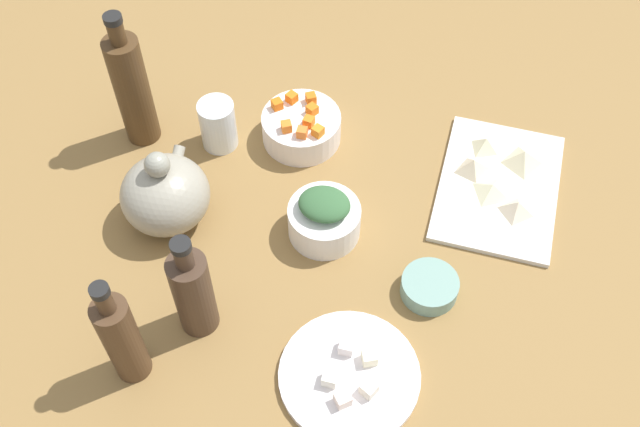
% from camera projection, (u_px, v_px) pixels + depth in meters
% --- Properties ---
extents(tabletop, '(1.90, 1.90, 0.03)m').
position_uv_depth(tabletop, '(320.00, 235.00, 1.33)').
color(tabletop, olive).
rests_on(tabletop, ground).
extents(cutting_board, '(0.31, 0.22, 0.01)m').
position_uv_depth(cutting_board, '(498.00, 187.00, 1.37)').
color(cutting_board, silver).
rests_on(cutting_board, tabletop).
extents(plate_tofu, '(0.22, 0.22, 0.01)m').
position_uv_depth(plate_tofu, '(349.00, 376.00, 1.15)').
color(plate_tofu, white).
rests_on(plate_tofu, tabletop).
extents(bowl_greens, '(0.12, 0.12, 0.06)m').
position_uv_depth(bowl_greens, '(324.00, 222.00, 1.29)').
color(bowl_greens, white).
rests_on(bowl_greens, tabletop).
extents(bowl_carrots, '(0.15, 0.15, 0.06)m').
position_uv_depth(bowl_carrots, '(301.00, 128.00, 1.42)').
color(bowl_carrots, white).
rests_on(bowl_carrots, tabletop).
extents(bowl_small_side, '(0.09, 0.09, 0.03)m').
position_uv_depth(bowl_small_side, '(429.00, 287.00, 1.23)').
color(bowl_small_side, gray).
rests_on(bowl_small_side, tabletop).
extents(teapot, '(0.17, 0.15, 0.16)m').
position_uv_depth(teapot, '(165.00, 194.00, 1.28)').
color(teapot, gray).
rests_on(teapot, tabletop).
extents(bottle_0, '(0.06, 0.06, 0.28)m').
position_uv_depth(bottle_0, '(132.00, 89.00, 1.35)').
color(bottle_0, '#49311A').
rests_on(bottle_0, tabletop).
extents(bottle_1, '(0.06, 0.06, 0.22)m').
position_uv_depth(bottle_1, '(193.00, 292.00, 1.14)').
color(bottle_1, '#432F22').
rests_on(bottle_1, tabletop).
extents(bottle_2, '(0.05, 0.05, 0.24)m').
position_uv_depth(bottle_2, '(121.00, 338.00, 1.09)').
color(bottle_2, '#4A321F').
rests_on(bottle_2, tabletop).
extents(drinking_glass_0, '(0.07, 0.07, 0.10)m').
position_uv_depth(drinking_glass_0, '(218.00, 125.00, 1.40)').
color(drinking_glass_0, white).
rests_on(drinking_glass_0, tabletop).
extents(carrot_cube_0, '(0.03, 0.03, 0.02)m').
position_uv_depth(carrot_cube_0, '(277.00, 104.00, 1.41)').
color(carrot_cube_0, orange).
rests_on(carrot_cube_0, bowl_carrots).
extents(carrot_cube_1, '(0.03, 0.03, 0.02)m').
position_uv_depth(carrot_cube_1, '(312.00, 110.00, 1.40)').
color(carrot_cube_1, orange).
rests_on(carrot_cube_1, bowl_carrots).
extents(carrot_cube_2, '(0.02, 0.02, 0.02)m').
position_uv_depth(carrot_cube_2, '(286.00, 127.00, 1.37)').
color(carrot_cube_2, orange).
rests_on(carrot_cube_2, bowl_carrots).
extents(carrot_cube_3, '(0.02, 0.02, 0.02)m').
position_uv_depth(carrot_cube_3, '(311.00, 98.00, 1.42)').
color(carrot_cube_3, orange).
rests_on(carrot_cube_3, bowl_carrots).
extents(carrot_cube_4, '(0.02, 0.02, 0.02)m').
position_uv_depth(carrot_cube_4, '(309.00, 122.00, 1.38)').
color(carrot_cube_4, orange).
rests_on(carrot_cube_4, bowl_carrots).
extents(carrot_cube_5, '(0.02, 0.02, 0.02)m').
position_uv_depth(carrot_cube_5, '(318.00, 131.00, 1.37)').
color(carrot_cube_5, orange).
rests_on(carrot_cube_5, bowl_carrots).
extents(carrot_cube_6, '(0.02, 0.02, 0.02)m').
position_uv_depth(carrot_cube_6, '(302.00, 132.00, 1.37)').
color(carrot_cube_6, orange).
rests_on(carrot_cube_6, bowl_carrots).
extents(carrot_cube_7, '(0.02, 0.02, 0.02)m').
position_uv_depth(carrot_cube_7, '(292.00, 98.00, 1.42)').
color(carrot_cube_7, orange).
rests_on(carrot_cube_7, bowl_carrots).
extents(chopped_greens_mound, '(0.08, 0.09, 0.03)m').
position_uv_depth(chopped_greens_mound, '(324.00, 205.00, 1.25)').
color(chopped_greens_mound, '#376238').
rests_on(chopped_greens_mound, bowl_greens).
extents(tofu_cube_0, '(0.03, 0.03, 0.02)m').
position_uv_depth(tofu_cube_0, '(369.00, 389.00, 1.12)').
color(tofu_cube_0, silver).
rests_on(tofu_cube_0, plate_tofu).
extents(tofu_cube_1, '(0.02, 0.02, 0.02)m').
position_uv_depth(tofu_cube_1, '(330.00, 378.00, 1.13)').
color(tofu_cube_1, white).
rests_on(tofu_cube_1, plate_tofu).
extents(tofu_cube_2, '(0.02, 0.02, 0.02)m').
position_uv_depth(tofu_cube_2, '(347.00, 347.00, 1.16)').
color(tofu_cube_2, white).
rests_on(tofu_cube_2, plate_tofu).
extents(tofu_cube_3, '(0.03, 0.03, 0.02)m').
position_uv_depth(tofu_cube_3, '(369.00, 358.00, 1.15)').
color(tofu_cube_3, '#F6EECA').
rests_on(tofu_cube_3, plate_tofu).
extents(tofu_cube_4, '(0.03, 0.03, 0.02)m').
position_uv_depth(tofu_cube_4, '(343.00, 399.00, 1.11)').
color(tofu_cube_4, '#FAE2D2').
rests_on(tofu_cube_4, plate_tofu).
extents(dumpling_0, '(0.07, 0.07, 0.03)m').
position_uv_depth(dumpling_0, '(523.00, 157.00, 1.38)').
color(dumpling_0, beige).
rests_on(dumpling_0, cutting_board).
extents(dumpling_1, '(0.06, 0.06, 0.03)m').
position_uv_depth(dumpling_1, '(473.00, 165.00, 1.37)').
color(dumpling_1, beige).
rests_on(dumpling_1, cutting_board).
extents(dumpling_2, '(0.05, 0.05, 0.03)m').
position_uv_depth(dumpling_2, '(517.00, 207.00, 1.32)').
color(dumpling_2, beige).
rests_on(dumpling_2, cutting_board).
extents(dumpling_3, '(0.06, 0.06, 0.03)m').
position_uv_depth(dumpling_3, '(486.00, 143.00, 1.41)').
color(dumpling_3, beige).
rests_on(dumpling_3, cutting_board).
extents(dumpling_4, '(0.07, 0.07, 0.02)m').
position_uv_depth(dumpling_4, '(492.00, 189.00, 1.35)').
color(dumpling_4, beige).
rests_on(dumpling_4, cutting_board).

